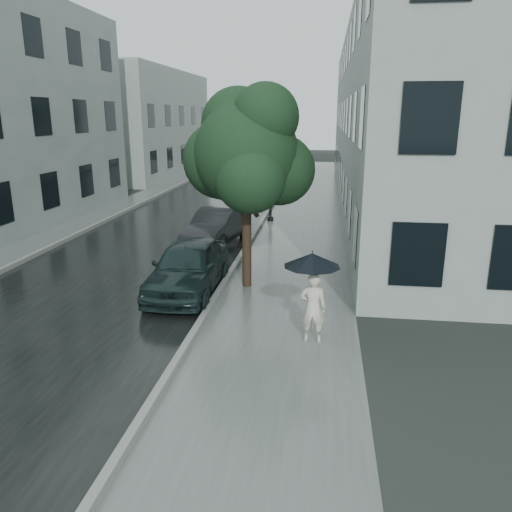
# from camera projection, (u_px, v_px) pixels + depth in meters

# --- Properties ---
(ground) EXTENTS (120.00, 120.00, 0.00)m
(ground) POSITION_uv_depth(u_px,v_px,m) (266.00, 338.00, 10.84)
(ground) COLOR black
(ground) RESTS_ON ground
(sidewalk) EXTENTS (3.50, 60.00, 0.01)m
(sidewalk) POSITION_uv_depth(u_px,v_px,m) (303.00, 223.00, 22.24)
(sidewalk) COLOR slate
(sidewalk) RESTS_ON ground
(kerb_near) EXTENTS (0.15, 60.00, 0.15)m
(kerb_near) POSITION_uv_depth(u_px,v_px,m) (263.00, 221.00, 22.46)
(kerb_near) COLOR slate
(kerb_near) RESTS_ON ground
(asphalt_road) EXTENTS (6.85, 60.00, 0.00)m
(asphalt_road) POSITION_uv_depth(u_px,v_px,m) (187.00, 220.00, 22.94)
(asphalt_road) COLOR black
(asphalt_road) RESTS_ON ground
(kerb_far) EXTENTS (0.15, 60.00, 0.15)m
(kerb_far) POSITION_uv_depth(u_px,v_px,m) (115.00, 216.00, 23.37)
(kerb_far) COLOR slate
(kerb_far) RESTS_ON ground
(sidewalk_far) EXTENTS (1.70, 60.00, 0.01)m
(sidewalk_far) POSITION_uv_depth(u_px,v_px,m) (96.00, 217.00, 23.51)
(sidewalk_far) COLOR #4C5451
(sidewalk_far) RESTS_ON ground
(building_near) EXTENTS (7.02, 36.00, 9.00)m
(building_near) POSITION_uv_depth(u_px,v_px,m) (406.00, 118.00, 27.47)
(building_near) COLOR gray
(building_near) RESTS_ON ground
(building_far_b) EXTENTS (7.02, 18.00, 8.00)m
(building_far_b) POSITION_uv_depth(u_px,v_px,m) (140.00, 123.00, 40.13)
(building_far_b) COLOR gray
(building_far_b) RESTS_ON ground
(pedestrian) EXTENTS (0.58, 0.39, 1.53)m
(pedestrian) POSITION_uv_depth(u_px,v_px,m) (313.00, 308.00, 10.46)
(pedestrian) COLOR beige
(pedestrian) RESTS_ON sidewalk
(umbrella) EXTENTS (1.30, 1.30, 1.07)m
(umbrella) POSITION_uv_depth(u_px,v_px,m) (312.00, 260.00, 10.19)
(umbrella) COLOR black
(umbrella) RESTS_ON ground
(street_tree) EXTENTS (3.63, 3.30, 5.48)m
(street_tree) POSITION_uv_depth(u_px,v_px,m) (247.00, 152.00, 13.24)
(street_tree) COLOR #332619
(street_tree) RESTS_ON ground
(lamp_post) EXTENTS (0.85, 0.32, 5.13)m
(lamp_post) POSITION_uv_depth(u_px,v_px,m) (267.00, 156.00, 21.92)
(lamp_post) COLOR black
(lamp_post) RESTS_ON ground
(car_near) EXTENTS (1.70, 4.19, 1.43)m
(car_near) POSITION_uv_depth(u_px,v_px,m) (188.00, 266.00, 13.49)
(car_near) COLOR black
(car_near) RESTS_ON ground
(car_far) EXTENTS (2.02, 4.14, 1.31)m
(car_far) POSITION_uv_depth(u_px,v_px,m) (217.00, 226.00, 18.63)
(car_far) COLOR #242529
(car_far) RESTS_ON ground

